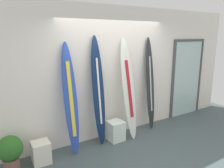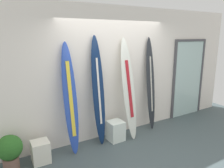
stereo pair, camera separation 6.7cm
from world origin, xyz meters
name	(u,v)px [view 1 (the left image)]	position (x,y,z in m)	size (l,w,h in m)	color
ground	(149,158)	(0.00, 0.00, -0.02)	(8.00, 8.00, 0.04)	#425053
wall_back	(112,72)	(0.00, 1.30, 1.40)	(7.20, 0.20, 2.80)	white
surfboard_cobalt	(71,100)	(-1.10, 0.97, 1.03)	(0.26, 0.41, 2.09)	#294AB1
surfboard_navy	(98,92)	(-0.49, 1.00, 1.09)	(0.27, 0.33, 2.21)	#10254D
surfboard_ivory	(129,89)	(0.20, 0.93, 1.06)	(0.31, 0.50, 2.16)	silver
surfboard_charcoal	(150,85)	(0.89, 1.03, 1.06)	(0.24, 0.29, 2.16)	#24272C
display_block_left	(41,152)	(-1.71, 0.88, 0.19)	(0.31, 0.31, 0.39)	white
display_block_center	(116,131)	(-0.15, 0.90, 0.21)	(0.32, 0.32, 0.42)	white
glass_door	(187,77)	(2.35, 1.18, 1.08)	(1.14, 0.06, 2.09)	silver
potted_plant	(10,151)	(-2.19, 0.89, 0.36)	(0.41, 0.41, 0.62)	brown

